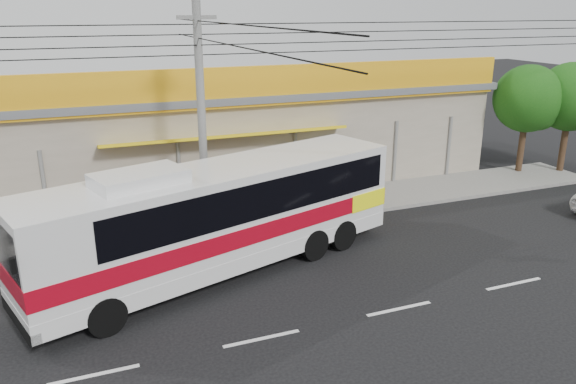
{
  "coord_description": "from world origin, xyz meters",
  "views": [
    {
      "loc": [
        -7.86,
        -14.09,
        7.88
      ],
      "look_at": [
        -1.52,
        2.0,
        2.2
      ],
      "focal_mm": 35.0,
      "sensor_mm": 36.0,
      "label": 1
    }
  ],
  "objects_px": {
    "utility_pole": "(198,38)",
    "tree_near": "(530,101)",
    "motorbike_red": "(105,222)",
    "tree_far": "(573,99)",
    "coach_bus": "(226,211)"
  },
  "relations": [
    {
      "from": "motorbike_red",
      "to": "utility_pole",
      "type": "xyz_separation_m",
      "value": [
        3.36,
        -1.22,
        6.26
      ]
    },
    {
      "from": "coach_bus",
      "to": "tree_far",
      "type": "relative_size",
      "value": 2.25
    },
    {
      "from": "coach_bus",
      "to": "motorbike_red",
      "type": "relative_size",
      "value": 5.81
    },
    {
      "from": "tree_far",
      "to": "tree_near",
      "type": "bearing_deg",
      "value": 160.4
    },
    {
      "from": "coach_bus",
      "to": "motorbike_red",
      "type": "xyz_separation_m",
      "value": [
        -3.38,
        3.83,
        -1.29
      ]
    },
    {
      "from": "utility_pole",
      "to": "tree_near",
      "type": "height_order",
      "value": "utility_pole"
    },
    {
      "from": "utility_pole",
      "to": "coach_bus",
      "type": "bearing_deg",
      "value": -89.45
    },
    {
      "from": "motorbike_red",
      "to": "tree_near",
      "type": "distance_m",
      "value": 20.23
    },
    {
      "from": "utility_pole",
      "to": "tree_far",
      "type": "distance_m",
      "value": 18.97
    },
    {
      "from": "tree_far",
      "to": "motorbike_red",
      "type": "bearing_deg",
      "value": -178.4
    },
    {
      "from": "coach_bus",
      "to": "utility_pole",
      "type": "bearing_deg",
      "value": 72.55
    },
    {
      "from": "coach_bus",
      "to": "tree_near",
      "type": "bearing_deg",
      "value": -0.76
    },
    {
      "from": "tree_near",
      "to": "motorbike_red",
      "type": "bearing_deg",
      "value": -176.23
    },
    {
      "from": "tree_near",
      "to": "tree_far",
      "type": "distance_m",
      "value": 2.1
    },
    {
      "from": "coach_bus",
      "to": "tree_far",
      "type": "distance_m",
      "value": 19.17
    }
  ]
}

